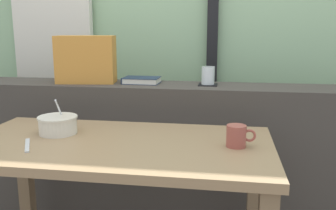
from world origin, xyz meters
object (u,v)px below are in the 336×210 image
(coaster_square, at_px, (208,85))
(fork_utensil, at_px, (27,145))
(throw_pillow, at_px, (86,59))
(soup_bowl, at_px, (58,125))
(breakfast_table, at_px, (117,168))
(closed_book, at_px, (141,80))
(juice_glass, at_px, (208,76))
(ceramic_mug, at_px, (237,136))

(coaster_square, bearing_deg, fork_utensil, -132.51)
(throw_pillow, xyz_separation_m, soup_bowl, (0.06, -0.52, -0.24))
(coaster_square, relative_size, throw_pillow, 0.31)
(breakfast_table, xyz_separation_m, coaster_square, (0.33, 0.61, 0.26))
(fork_utensil, bearing_deg, closed_book, 40.20)
(juice_glass, distance_m, ceramic_mug, 0.63)
(coaster_square, relative_size, fork_utensil, 0.59)
(breakfast_table, relative_size, throw_pillow, 3.89)
(juice_glass, relative_size, closed_book, 0.47)
(breakfast_table, xyz_separation_m, fork_utensil, (-0.33, -0.11, 0.11))
(fork_utensil, distance_m, ceramic_mug, 0.81)
(closed_book, bearing_deg, ceramic_mug, -49.84)
(closed_book, bearing_deg, soup_bowl, -114.16)
(juice_glass, relative_size, soup_bowl, 0.56)
(breakfast_table, height_order, ceramic_mug, ceramic_mug)
(closed_book, xyz_separation_m, throw_pillow, (-0.31, -0.03, 0.11))
(breakfast_table, distance_m, soup_bowl, 0.33)
(coaster_square, distance_m, fork_utensil, 0.98)
(juice_glass, xyz_separation_m, fork_utensil, (-0.66, -0.72, -0.19))
(breakfast_table, bearing_deg, soup_bowl, 164.90)
(breakfast_table, xyz_separation_m, juice_glass, (0.33, 0.61, 0.31))
(soup_bowl, height_order, fork_utensil, soup_bowl)
(coaster_square, xyz_separation_m, closed_book, (-0.37, 0.01, 0.01))
(soup_bowl, bearing_deg, closed_book, 65.84)
(coaster_square, distance_m, ceramic_mug, 0.62)
(fork_utensil, height_order, ceramic_mug, ceramic_mug)
(closed_book, relative_size, fork_utensil, 1.20)
(soup_bowl, height_order, ceramic_mug, soup_bowl)
(juice_glass, height_order, ceramic_mug, juice_glass)
(coaster_square, relative_size, soup_bowl, 0.59)
(juice_glass, distance_m, fork_utensil, 0.99)
(juice_glass, height_order, soup_bowl, juice_glass)
(fork_utensil, bearing_deg, juice_glass, 19.20)
(breakfast_table, relative_size, fork_utensil, 7.33)
(fork_utensil, bearing_deg, soup_bowl, 48.64)
(throw_pillow, xyz_separation_m, ceramic_mug, (0.82, -0.58, -0.23))
(soup_bowl, bearing_deg, throw_pillow, 96.86)
(soup_bowl, bearing_deg, fork_utensil, -103.07)
(soup_bowl, xyz_separation_m, fork_utensil, (-0.04, -0.18, -0.03))
(soup_bowl, xyz_separation_m, ceramic_mug, (0.76, -0.06, 0.00))
(coaster_square, height_order, throw_pillow, throw_pillow)
(breakfast_table, distance_m, juice_glass, 0.76)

